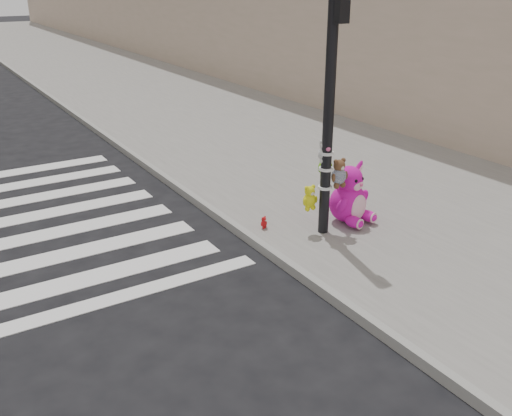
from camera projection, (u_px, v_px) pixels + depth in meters
ground at (238, 350)px, 6.44m from camera, size 120.00×120.00×0.00m
sidewalk_near at (215, 116)px, 16.72m from camera, size 7.00×80.00×0.14m
curb_edge at (99, 132)px, 15.04m from camera, size 0.12×80.00×0.15m
signal_pole at (328, 135)px, 8.49m from camera, size 0.72×0.49×4.00m
pink_bunny at (350, 198)px, 9.29m from camera, size 0.75×0.84×1.01m
red_teddy at (264, 222)px, 9.15m from camera, size 0.16×0.14×0.20m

